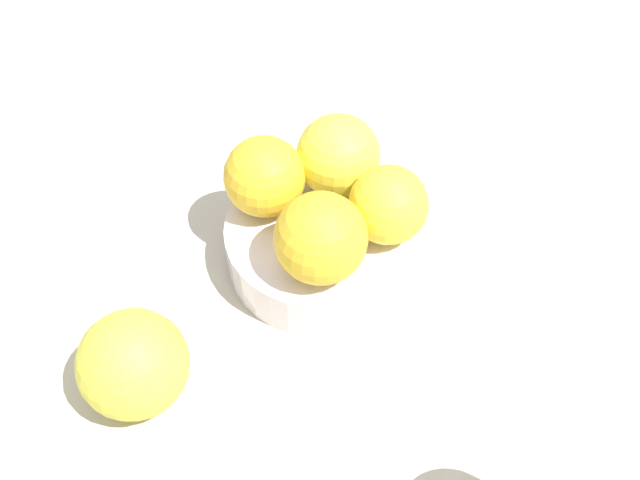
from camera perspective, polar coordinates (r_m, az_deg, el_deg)
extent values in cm
cube|color=#BCB29E|center=(61.63, 0.00, -2.09)|extent=(110.00, 110.00, 2.00)
cylinder|color=silver|center=(60.51, 0.00, -1.31)|extent=(9.58, 9.58, 0.79)
cylinder|color=silver|center=(59.09, 0.00, -0.26)|extent=(15.45, 15.45, 4.38)
sphere|color=yellow|center=(52.17, 0.05, 0.14)|extent=(6.98, 6.98, 6.98)
sphere|color=yellow|center=(57.92, 1.46, 6.71)|extent=(6.83, 6.83, 6.83)
sphere|color=yellow|center=(54.98, 5.46, 2.79)|extent=(6.21, 6.21, 6.21)
sphere|color=yellow|center=(56.68, -4.44, 5.04)|extent=(6.51, 6.51, 6.51)
sphere|color=yellow|center=(52.59, -14.63, -9.53)|extent=(7.91, 7.91, 7.91)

